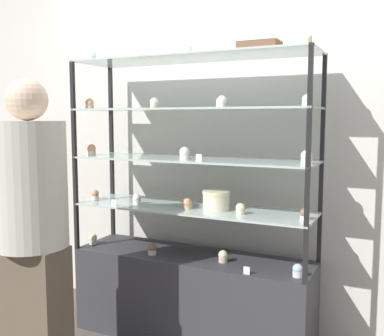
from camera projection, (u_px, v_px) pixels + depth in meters
name	position (u px, v px, depth m)	size (l,w,h in m)	color
back_wall	(215.00, 136.00, 3.10)	(8.00, 0.05, 2.60)	silver
display_base	(192.00, 296.00, 2.89)	(1.53, 0.43, 0.55)	#333338
display_riser_lower	(192.00, 210.00, 2.83)	(1.53, 0.43, 0.31)	black
display_riser_middle	(192.00, 161.00, 2.80)	(1.53, 0.43, 0.31)	black
display_riser_upper	(192.00, 111.00, 2.76)	(1.53, 0.43, 0.31)	black
display_riser_top	(192.00, 60.00, 2.73)	(1.53, 0.43, 0.31)	black
layer_cake_centerpiece	(216.00, 200.00, 2.73)	(0.17, 0.17, 0.12)	beige
sheet_cake_frosted	(260.00, 46.00, 2.50)	(0.23, 0.17, 0.06)	brown
cupcake_0	(93.00, 239.00, 3.10)	(0.06, 0.06, 0.07)	beige
cupcake_1	(152.00, 249.00, 2.86)	(0.06, 0.06, 0.07)	beige
cupcake_2	(223.00, 256.00, 2.71)	(0.06, 0.06, 0.07)	#CCB28C
cupcake_3	(298.00, 271.00, 2.46)	(0.06, 0.06, 0.07)	white
price_tag_0	(247.00, 271.00, 2.50)	(0.04, 0.00, 0.04)	white
cupcake_4	(95.00, 195.00, 3.10)	(0.05, 0.05, 0.07)	white
cupcake_5	(137.00, 199.00, 2.92)	(0.05, 0.05, 0.07)	white
cupcake_6	(187.00, 204.00, 2.76)	(0.05, 0.05, 0.07)	#CCB28C
cupcake_7	(240.00, 209.00, 2.61)	(0.05, 0.05, 0.07)	beige
cupcake_8	(305.00, 214.00, 2.47)	(0.05, 0.05, 0.07)	white
price_tag_1	(114.00, 203.00, 2.84)	(0.04, 0.00, 0.04)	white
cupcake_9	(91.00, 150.00, 3.02)	(0.06, 0.06, 0.08)	white
cupcake_10	(185.00, 154.00, 2.70)	(0.06, 0.06, 0.08)	white
cupcake_11	(306.00, 157.00, 2.42)	(0.06, 0.06, 0.08)	white
price_tag_2	(199.00, 158.00, 2.56)	(0.04, 0.00, 0.04)	white
cupcake_12	(90.00, 104.00, 2.96)	(0.06, 0.06, 0.07)	#CCB28C
cupcake_13	(154.00, 103.00, 2.82)	(0.06, 0.06, 0.07)	#CCB28C
cupcake_14	(222.00, 102.00, 2.55)	(0.06, 0.06, 0.07)	#CCB28C
cupcake_15	(307.00, 101.00, 2.42)	(0.06, 0.06, 0.07)	beige
price_tag_3	(219.00, 103.00, 2.47)	(0.04, 0.00, 0.04)	white
cupcake_16	(92.00, 57.00, 2.97)	(0.06, 0.06, 0.07)	#CCB28C
cupcake_17	(188.00, 50.00, 2.66)	(0.06, 0.06, 0.07)	white
cupcake_18	(307.00, 39.00, 2.31)	(0.06, 0.06, 0.07)	#CCB28C
price_tag_4	(138.00, 52.00, 2.66)	(0.04, 0.00, 0.04)	white
donut_glazed	(149.00, 57.00, 2.87)	(0.13, 0.13, 0.04)	#EFB2BC
customer_figure	(32.00, 225.00, 2.34)	(0.38, 0.38, 1.62)	brown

